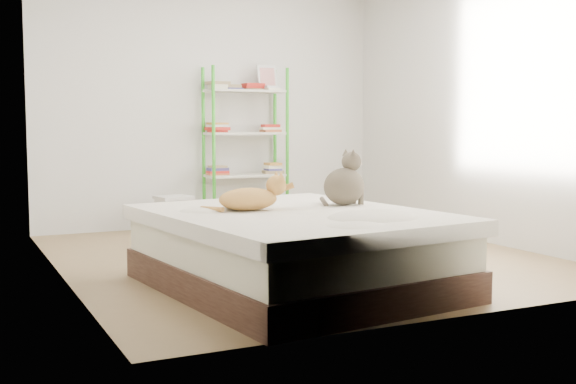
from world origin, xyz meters
TOP-DOWN VIEW (x-y plane):
  - room at (0.00, 0.00)m, footprint 3.81×4.21m
  - bed at (-0.56, -1.05)m, footprint 1.86×2.21m
  - orange_cat at (-0.81, -0.87)m, footprint 0.49×0.27m
  - grey_cat at (-0.06, -0.86)m, footprint 0.38×0.33m
  - shelf_unit at (0.31, 1.88)m, footprint 0.88×0.36m
  - cardboard_box at (0.71, 1.08)m, footprint 0.50×0.50m
  - white_bin at (-0.56, 1.71)m, footprint 0.38×0.34m

SIDE VIEW (x-z plane):
  - cardboard_box at x=0.71m, z-range -0.02..0.35m
  - white_bin at x=-0.56m, z-range 0.00..0.38m
  - bed at x=-0.56m, z-range 0.00..0.52m
  - orange_cat at x=-0.81m, z-range 0.52..0.71m
  - grey_cat at x=-0.06m, z-range 0.52..0.91m
  - shelf_unit at x=0.31m, z-range 0.04..1.79m
  - room at x=0.00m, z-range 0.00..2.61m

